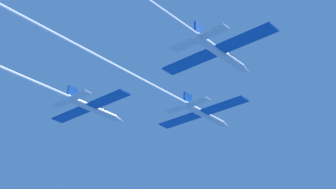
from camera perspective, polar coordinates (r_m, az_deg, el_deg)
jet_lead at (r=88.77m, az=-2.40°, el=1.15°), size 20.93×62.12×3.47m
jet_left_wing at (r=91.41m, az=-17.37°, el=2.14°), size 20.93×64.60×3.47m
jet_right_wing at (r=69.32m, az=-1.59°, el=10.09°), size 20.93×59.03×3.47m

